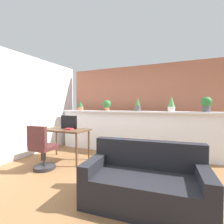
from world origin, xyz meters
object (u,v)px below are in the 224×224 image
potted_plant_2 (138,105)px  desk (65,133)px  potted_plant_0 (80,106)px  side_cube_shelf (116,154)px  tv_monitor (69,122)px  potted_plant_3 (171,104)px  potted_plant_1 (107,105)px  vase_on_shelf (118,140)px  office_chair (42,151)px  potted_plant_4 (206,103)px  couch (145,183)px  book_on_desk (69,129)px

potted_plant_2 → desk: 1.98m
potted_plant_0 → side_cube_shelf: bearing=-32.0°
tv_monitor → side_cube_shelf: (1.21, 0.06, -0.66)m
potted_plant_3 → desk: (-2.31, -1.14, -0.68)m
potted_plant_1 → tv_monitor: bearing=-116.0°
tv_monitor → vase_on_shelf: bearing=3.9°
potted_plant_0 → office_chair: potted_plant_0 is taller
tv_monitor → office_chair: (-0.08, -0.76, -0.52)m
potted_plant_2 → office_chair: bearing=-129.3°
potted_plant_0 → desk: bearing=-73.5°
potted_plant_0 → vase_on_shelf: potted_plant_0 is taller
potted_plant_4 → office_chair: 3.72m
potted_plant_3 → potted_plant_4: 0.75m
desk → couch: couch is taller
potted_plant_3 → potted_plant_1: bearing=179.8°
tv_monitor → vase_on_shelf: tv_monitor is taller
couch → tv_monitor: bearing=152.8°
desk → book_on_desk: bearing=-20.2°
potted_plant_4 → potted_plant_1: bearing=-179.9°
side_cube_shelf → couch: size_ratio=0.31×
potted_plant_0 → potted_plant_2: (1.80, 0.02, 0.02)m
potted_plant_2 → couch: (0.66, -2.15, -1.05)m
potted_plant_3 → office_chair: bearing=-142.3°
potted_plant_1 → side_cube_shelf: (0.69, -1.01, -1.09)m
potted_plant_3 → couch: bearing=-94.9°
office_chair → side_cube_shelf: (1.28, 0.81, -0.14)m
vase_on_shelf → book_on_desk: (-1.13, -0.22, 0.21)m
potted_plant_3 → office_chair: 3.11m
tv_monitor → office_chair: size_ratio=0.49×
office_chair → vase_on_shelf: bearing=32.4°
potted_plant_2 → couch: potted_plant_2 is taller
book_on_desk → tv_monitor: bearing=129.4°
potted_plant_0 → side_cube_shelf: potted_plant_0 is taller
couch → potted_plant_3: bearing=85.1°
side_cube_shelf → potted_plant_4: bearing=29.2°
potted_plant_0 → potted_plant_3: (2.65, 0.00, 0.04)m
office_chair → book_on_desk: bearing=72.6°
potted_plant_0 → tv_monitor: size_ratio=0.63×
potted_plant_4 → vase_on_shelf: 2.17m
potted_plant_0 → book_on_desk: 1.40m
potted_plant_1 → desk: potted_plant_1 is taller
potted_plant_0 → desk: size_ratio=0.26×
potted_plant_0 → tv_monitor: bearing=-70.0°
vase_on_shelf → couch: bearing=-54.2°
vase_on_shelf → couch: (0.83, -1.15, -0.28)m
potted_plant_0 → side_cube_shelf: 2.15m
tv_monitor → potted_plant_4: bearing=19.5°
potted_plant_1 → office_chair: 2.13m
potted_plant_4 → desk: bearing=-159.5°
potted_plant_4 → tv_monitor: (-3.01, -1.07, -0.45)m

